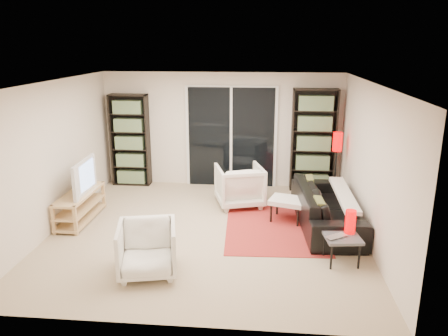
{
  "coord_description": "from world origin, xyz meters",
  "views": [
    {
      "loc": [
        0.89,
        -6.53,
        2.97
      ],
      "look_at": [
        0.25,
        0.3,
        1.0
      ],
      "focal_mm": 35.0,
      "sensor_mm": 36.0,
      "label": 1
    }
  ],
  "objects": [
    {
      "name": "tv_stand",
      "position": [
        -2.25,
        0.27,
        0.26
      ],
      "size": [
        0.43,
        1.33,
        0.5
      ],
      "color": "#EACA81",
      "rests_on": "floor"
    },
    {
      "name": "rug",
      "position": [
        1.11,
        0.28,
        0.01
      ],
      "size": [
        1.7,
        2.25,
        0.01
      ],
      "primitive_type": "cube",
      "rotation": [
        0.0,
        0.0,
        0.04
      ],
      "color": "#A62824",
      "rests_on": "floor"
    },
    {
      "name": "wall_right",
      "position": [
        2.5,
        0.0,
        1.2
      ],
      "size": [
        0.02,
        5.0,
        2.4
      ],
      "primitive_type": "cube",
      "color": "beige",
      "rests_on": "ground"
    },
    {
      "name": "ottoman",
      "position": [
        1.32,
        0.58,
        0.35
      ],
      "size": [
        0.7,
        0.63,
        0.4
      ],
      "color": "silver",
      "rests_on": "floor"
    },
    {
      "name": "bookshelf_left",
      "position": [
        -1.95,
        2.33,
        0.98
      ],
      "size": [
        0.8,
        0.3,
        1.95
      ],
      "color": "black",
      "rests_on": "ground"
    },
    {
      "name": "side_table",
      "position": [
        2.01,
        -0.86,
        0.36
      ],
      "size": [
        0.53,
        0.53,
        0.4
      ],
      "color": "#4A4A4F",
      "rests_on": "floor"
    },
    {
      "name": "sofa",
      "position": [
        1.96,
        0.44,
        0.33
      ],
      "size": [
        1.04,
        2.32,
        0.66
      ],
      "primitive_type": "imported",
      "rotation": [
        0.0,
        0.0,
        1.64
      ],
      "color": "black",
      "rests_on": "floor"
    },
    {
      "name": "wall_front",
      "position": [
        0.0,
        -2.5,
        1.2
      ],
      "size": [
        5.0,
        0.02,
        2.4
      ],
      "primitive_type": "cube",
      "color": "beige",
      "rests_on": "ground"
    },
    {
      "name": "laptop",
      "position": [
        1.94,
        -0.96,
        0.41
      ],
      "size": [
        0.38,
        0.35,
        0.03
      ],
      "primitive_type": "imported",
      "rotation": [
        0.0,
        0.0,
        0.61
      ],
      "color": "silver",
      "rests_on": "side_table"
    },
    {
      "name": "bookshelf_right",
      "position": [
        1.9,
        2.33,
        1.05
      ],
      "size": [
        0.9,
        0.3,
        2.1
      ],
      "color": "black",
      "rests_on": "ground"
    },
    {
      "name": "sliding_door",
      "position": [
        0.2,
        2.46,
        1.05
      ],
      "size": [
        1.92,
        0.08,
        2.16
      ],
      "color": "white",
      "rests_on": "ground"
    },
    {
      "name": "wall_back",
      "position": [
        0.0,
        2.5,
        1.2
      ],
      "size": [
        5.0,
        0.02,
        2.4
      ],
      "primitive_type": "cube",
      "color": "beige",
      "rests_on": "ground"
    },
    {
      "name": "armchair_back",
      "position": [
        0.45,
        1.26,
        0.39
      ],
      "size": [
        1.03,
        1.05,
        0.78
      ],
      "primitive_type": "imported",
      "rotation": [
        0.0,
        0.0,
        3.42
      ],
      "color": "silver",
      "rests_on": "floor"
    },
    {
      "name": "floor",
      "position": [
        0.0,
        0.0,
        0.0
      ],
      "size": [
        5.0,
        5.0,
        0.0
      ],
      "primitive_type": "plane",
      "color": "tan",
      "rests_on": "ground"
    },
    {
      "name": "ceiling",
      "position": [
        0.0,
        0.0,
        2.4
      ],
      "size": [
        5.0,
        5.0,
        0.02
      ],
      "primitive_type": "cube",
      "color": "white",
      "rests_on": "wall_back"
    },
    {
      "name": "armchair_front",
      "position": [
        -0.61,
        -1.41,
        0.35
      ],
      "size": [
        0.9,
        0.92,
        0.7
      ],
      "primitive_type": "imported",
      "rotation": [
        0.0,
        0.0,
        0.22
      ],
      "color": "silver",
      "rests_on": "floor"
    },
    {
      "name": "floor_lamp",
      "position": [
        2.29,
        1.75,
        1.02
      ],
      "size": [
        0.2,
        0.2,
        1.34
      ],
      "color": "black",
      "rests_on": "floor"
    },
    {
      "name": "table_lamp",
      "position": [
        2.12,
        -0.74,
        0.57
      ],
      "size": [
        0.15,
        0.15,
        0.33
      ],
      "primitive_type": "cylinder",
      "color": "#F00002",
      "rests_on": "side_table"
    },
    {
      "name": "tv",
      "position": [
        -2.23,
        0.27,
        0.79
      ],
      "size": [
        0.19,
        1.01,
        0.58
      ],
      "primitive_type": "imported",
      "rotation": [
        0.0,
        0.0,
        1.62
      ],
      "color": "black",
      "rests_on": "tv_stand"
    },
    {
      "name": "wall_left",
      "position": [
        -2.5,
        0.0,
        1.2
      ],
      "size": [
        0.02,
        5.0,
        2.4
      ],
      "primitive_type": "cube",
      "color": "beige",
      "rests_on": "ground"
    }
  ]
}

